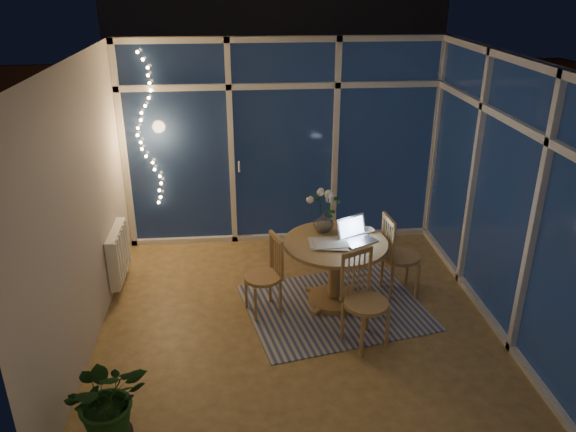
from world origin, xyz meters
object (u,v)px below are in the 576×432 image
object	(u,v)px
chair_front	(366,301)
potted_plant	(110,409)
chair_right	(401,255)
laptop	(359,230)
chair_left	(263,275)
dining_table	(334,273)
flower_vase	(323,222)

from	to	relation	value
chair_front	potted_plant	distance (m)	2.40
chair_right	laptop	world-z (taller)	laptop
chair_left	chair_front	xyz separation A→B (m)	(0.93, -0.64, 0.04)
potted_plant	chair_front	bearing A→B (deg)	27.43
chair_left	potted_plant	world-z (taller)	chair_left
dining_table	chair_left	world-z (taller)	chair_left
chair_front	laptop	bearing A→B (deg)	59.42
chair_right	chair_front	size ratio (longest dim) A/B	0.99
chair_left	flower_vase	bearing A→B (deg)	99.48
chair_right	chair_front	xyz separation A→B (m)	(-0.58, -0.90, 0.01)
chair_front	flower_vase	size ratio (longest dim) A/B	4.52
laptop	chair_left	bearing A→B (deg)	157.47
chair_front	potted_plant	size ratio (longest dim) A/B	1.25
chair_right	chair_front	bearing A→B (deg)	141.17
laptop	potted_plant	size ratio (longest dim) A/B	0.45
chair_right	chair_front	world-z (taller)	chair_front
dining_table	chair_right	xyz separation A→B (m)	(0.75, 0.15, 0.10)
chair_right	flower_vase	size ratio (longest dim) A/B	4.46
chair_left	potted_plant	distance (m)	2.12
chair_front	flower_vase	bearing A→B (deg)	79.00
chair_front	laptop	distance (m)	0.83
laptop	dining_table	bearing A→B (deg)	148.15
flower_vase	potted_plant	xyz separation A→B (m)	(-1.86, -2.11, -0.46)
chair_left	chair_front	bearing A→B (deg)	36.38
chair_right	potted_plant	size ratio (longest dim) A/B	1.23
chair_front	laptop	world-z (taller)	laptop
laptop	potted_plant	world-z (taller)	laptop
dining_table	chair_left	xyz separation A→B (m)	(-0.76, -0.11, 0.07)
chair_left	laptop	distance (m)	1.09
chair_right	potted_plant	distance (m)	3.37
potted_plant	chair_left	bearing A→B (deg)	55.65
dining_table	flower_vase	distance (m)	0.55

